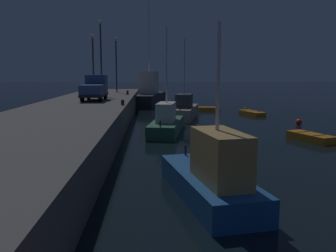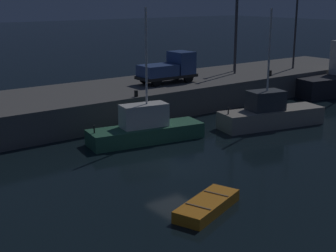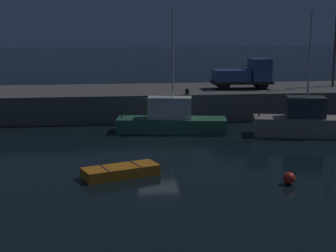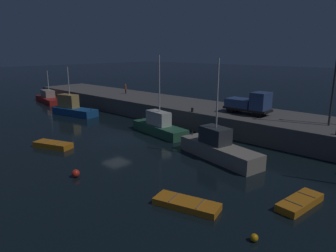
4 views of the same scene
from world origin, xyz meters
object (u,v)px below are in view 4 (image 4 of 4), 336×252
(fishing_boat_white, at_px, (218,148))
(dinghy_orange_near, at_px, (53,145))
(rowboat_white_mid, at_px, (187,204))
(dinghy_red_small, at_px, (300,202))
(bollard_west, at_px, (192,110))
(mooring_buoy_near, at_px, (76,173))
(fishing_boat_orange, at_px, (49,98))
(fishing_trawler_green, at_px, (159,126))
(dockworker, at_px, (126,88))
(fishing_boat_blue, at_px, (73,108))
(lamp_post_west, at_px, (336,70))
(utility_truck, at_px, (250,103))
(mooring_buoy_mid, at_px, (254,238))

(fishing_boat_white, distance_m, dinghy_orange_near, 15.78)
(fishing_boat_white, height_order, dinghy_orange_near, fishing_boat_white)
(rowboat_white_mid, xyz_separation_m, dinghy_red_small, (4.92, 4.78, 0.02))
(fishing_boat_white, height_order, bollard_west, fishing_boat_white)
(mooring_buoy_near, distance_m, bollard_west, 16.94)
(fishing_boat_orange, xyz_separation_m, fishing_trawler_green, (29.66, -1.86, 0.16))
(fishing_boat_white, distance_m, dockworker, 27.55)
(fishing_boat_blue, distance_m, lamp_post_west, 33.50)
(fishing_boat_white, xyz_separation_m, fishing_boat_orange, (-39.15, 4.23, -0.22))
(dinghy_red_small, relative_size, utility_truck, 0.71)
(fishing_boat_blue, relative_size, fishing_boat_orange, 0.83)
(lamp_post_west, bearing_deg, rowboat_white_mid, -97.82)
(fishing_boat_white, height_order, dockworker, fishing_boat_white)
(lamp_post_west, bearing_deg, fishing_trawler_green, -154.48)
(fishing_boat_blue, relative_size, rowboat_white_mid, 1.76)
(fishing_boat_orange, height_order, fishing_trawler_green, fishing_trawler_green)
(fishing_boat_blue, height_order, dockworker, fishing_boat_blue)
(rowboat_white_mid, bearing_deg, utility_truck, 107.51)
(dinghy_red_small, bearing_deg, fishing_boat_blue, 171.92)
(lamp_post_west, bearing_deg, mooring_buoy_near, -119.29)
(fishing_trawler_green, relative_size, mooring_buoy_near, 14.61)
(fishing_trawler_green, height_order, dinghy_red_small, fishing_trawler_green)
(dinghy_orange_near, distance_m, bollard_west, 15.59)
(utility_truck, bearing_deg, bollard_west, -149.56)
(fishing_boat_blue, bearing_deg, bollard_west, 15.14)
(mooring_buoy_near, relative_size, lamp_post_west, 0.07)
(mooring_buoy_near, height_order, dockworker, dockworker)
(lamp_post_west, height_order, bollard_west, lamp_post_west)
(dockworker, distance_m, bollard_west, 18.15)
(fishing_boat_white, bearing_deg, fishing_boat_orange, 173.84)
(mooring_buoy_mid, distance_m, utility_truck, 21.06)
(mooring_buoy_near, height_order, mooring_buoy_mid, mooring_buoy_near)
(fishing_trawler_green, bearing_deg, lamp_post_west, 25.52)
(dinghy_red_small, distance_m, mooring_buoy_mid, 5.14)
(fishing_boat_white, bearing_deg, dinghy_red_small, -23.67)
(rowboat_white_mid, bearing_deg, fishing_boat_blue, 161.79)
(fishing_boat_white, height_order, dinghy_red_small, fishing_boat_white)
(mooring_buoy_near, distance_m, utility_truck, 20.41)
(mooring_buoy_mid, height_order, bollard_west, bollard_west)
(dinghy_red_small, xyz_separation_m, dockworker, (-33.63, 14.32, 2.84))
(fishing_boat_white, xyz_separation_m, mooring_buoy_near, (-5.47, -10.55, -0.64))
(fishing_boat_white, xyz_separation_m, dinghy_red_small, (8.32, -3.65, -0.71))
(rowboat_white_mid, relative_size, mooring_buoy_near, 7.11)
(dinghy_red_small, bearing_deg, fishing_trawler_green, 161.34)
(rowboat_white_mid, xyz_separation_m, lamp_post_west, (2.49, 18.14, 7.17))
(fishing_boat_blue, bearing_deg, utility_truck, 19.03)
(mooring_buoy_near, xyz_separation_m, dockworker, (-19.83, 21.22, 2.77))
(fishing_boat_orange, bearing_deg, dinghy_orange_near, -25.86)
(mooring_buoy_mid, height_order, lamp_post_west, lamp_post_west)
(dinghy_orange_near, xyz_separation_m, utility_truck, (11.23, 17.60, 3.14))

